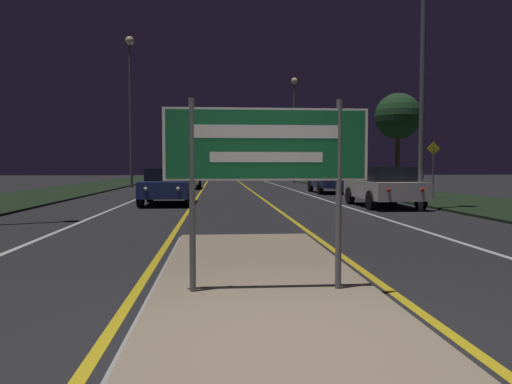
# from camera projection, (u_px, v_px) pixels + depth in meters

# --- Properties ---
(ground_plane) EXTENTS (160.00, 160.00, 0.00)m
(ground_plane) POSITION_uv_depth(u_px,v_px,m) (289.00, 361.00, 3.82)
(ground_plane) COLOR #232326
(median_island) EXTENTS (2.66, 9.37, 0.10)m
(median_island) POSITION_uv_depth(u_px,v_px,m) (266.00, 295.00, 5.64)
(median_island) COLOR #999993
(median_island) RESTS_ON ground_plane
(verge_left) EXTENTS (5.00, 100.00, 0.08)m
(verge_left) POSITION_uv_depth(u_px,v_px,m) (23.00, 198.00, 23.00)
(verge_left) COLOR black
(verge_left) RESTS_ON ground_plane
(verge_right) EXTENTS (5.00, 100.00, 0.08)m
(verge_right) POSITION_uv_depth(u_px,v_px,m) (422.00, 196.00, 24.47)
(verge_right) COLOR black
(verge_right) RESTS_ON ground_plane
(centre_line_yellow_left) EXTENTS (0.12, 70.00, 0.01)m
(centre_line_yellow_left) POSITION_uv_depth(u_px,v_px,m) (200.00, 192.00, 28.60)
(centre_line_yellow_left) COLOR gold
(centre_line_yellow_left) RESTS_ON ground_plane
(centre_line_yellow_right) EXTENTS (0.12, 70.00, 0.01)m
(centre_line_yellow_right) POSITION_uv_depth(u_px,v_px,m) (253.00, 192.00, 28.83)
(centre_line_yellow_right) COLOR gold
(centre_line_yellow_right) RESTS_ON ground_plane
(lane_line_white_left) EXTENTS (0.12, 70.00, 0.01)m
(lane_line_white_left) POSITION_uv_depth(u_px,v_px,m) (153.00, 192.00, 28.39)
(lane_line_white_left) COLOR silver
(lane_line_white_left) RESTS_ON ground_plane
(lane_line_white_right) EXTENTS (0.12, 70.00, 0.01)m
(lane_line_white_right) POSITION_uv_depth(u_px,v_px,m) (299.00, 192.00, 29.04)
(lane_line_white_right) COLOR silver
(lane_line_white_right) RESTS_ON ground_plane
(edge_line_white_left) EXTENTS (0.10, 70.00, 0.01)m
(edge_line_white_left) POSITION_uv_depth(u_px,v_px,m) (99.00, 193.00, 28.16)
(edge_line_white_left) COLOR silver
(edge_line_white_left) RESTS_ON ground_plane
(edge_line_white_right) EXTENTS (0.10, 70.00, 0.01)m
(edge_line_white_right) POSITION_uv_depth(u_px,v_px,m) (350.00, 192.00, 29.27)
(edge_line_white_right) COLOR silver
(edge_line_white_right) RESTS_ON ground_plane
(highway_sign) EXTENTS (2.29, 0.07, 2.14)m
(highway_sign) POSITION_uv_depth(u_px,v_px,m) (266.00, 153.00, 5.55)
(highway_sign) COLOR #56565B
(highway_sign) RESTS_ON median_island
(streetlight_left_far) EXTENTS (0.60, 0.60, 10.42)m
(streetlight_left_far) POSITION_uv_depth(u_px,v_px,m) (130.00, 86.00, 34.40)
(streetlight_left_far) COLOR #56565B
(streetlight_left_far) RESTS_ON ground_plane
(streetlight_right_far) EXTENTS (0.57, 0.57, 9.16)m
(streetlight_right_far) POSITION_uv_depth(u_px,v_px,m) (294.00, 113.00, 43.26)
(streetlight_right_far) COLOR #56565B
(streetlight_right_far) RESTS_ON ground_plane
(car_receding_0) EXTENTS (1.96, 4.45, 1.47)m
(car_receding_0) POSITION_uv_depth(u_px,v_px,m) (384.00, 186.00, 18.31)
(car_receding_0) COLOR silver
(car_receding_0) RESTS_ON ground_plane
(car_receding_1) EXTENTS (1.97, 4.44, 1.47)m
(car_receding_1) POSITION_uv_depth(u_px,v_px,m) (331.00, 179.00, 27.72)
(car_receding_1) COLOR navy
(car_receding_1) RESTS_ON ground_plane
(car_approaching_0) EXTENTS (1.95, 4.19, 1.41)m
(car_approaching_0) POSITION_uv_depth(u_px,v_px,m) (168.00, 185.00, 19.57)
(car_approaching_0) COLOR navy
(car_approaching_0) RESTS_ON ground_plane
(car_approaching_1) EXTENTS (1.86, 4.38, 1.58)m
(car_approaching_1) POSITION_uv_depth(u_px,v_px,m) (187.00, 176.00, 33.23)
(car_approaching_1) COLOR silver
(car_approaching_1) RESTS_ON ground_plane
(warning_sign) EXTENTS (0.60, 0.06, 2.51)m
(warning_sign) POSITION_uv_depth(u_px,v_px,m) (433.00, 164.00, 22.31)
(warning_sign) COLOR #56565B
(warning_sign) RESTS_ON verge_right
(roadside_palm_right) EXTENTS (2.57, 2.57, 5.50)m
(roadside_palm_right) POSITION_uv_depth(u_px,v_px,m) (398.00, 117.00, 27.86)
(roadside_palm_right) COLOR #4C3823
(roadside_palm_right) RESTS_ON verge_right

